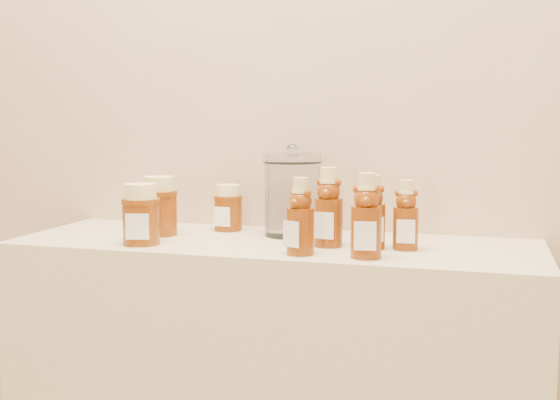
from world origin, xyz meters
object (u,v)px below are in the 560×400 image
(glass_canister, at_px, (292,191))
(bear_bottle_back_left, at_px, (329,202))
(honey_jar_left, at_px, (159,206))
(bear_bottle_front_left, at_px, (301,211))

(glass_canister, bearing_deg, bear_bottle_back_left, -44.58)
(bear_bottle_back_left, xyz_separation_m, honey_jar_left, (-0.42, 0.03, -0.03))
(bear_bottle_back_left, distance_m, bear_bottle_front_left, 0.11)
(bear_bottle_front_left, xyz_separation_m, honey_jar_left, (-0.39, 0.14, -0.02))
(bear_bottle_back_left, distance_m, honey_jar_left, 0.43)
(glass_canister, bearing_deg, bear_bottle_front_left, -70.41)
(bear_bottle_front_left, bearing_deg, glass_canister, 134.42)
(bear_bottle_back_left, height_order, glass_canister, glass_canister)
(bear_bottle_front_left, distance_m, honey_jar_left, 0.41)
(glass_canister, bearing_deg, honey_jar_left, -165.15)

